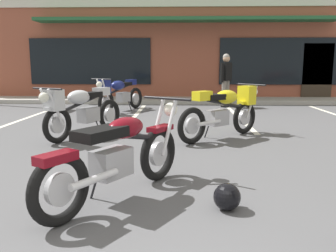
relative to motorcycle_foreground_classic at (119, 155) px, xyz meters
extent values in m
plane|color=#515154|center=(0.77, 1.18, -0.46)|extent=(80.00, 80.00, 0.00)
cube|color=#A8A59E|center=(0.77, 9.36, -0.39)|extent=(22.00, 1.80, 0.14)
cube|color=brown|center=(0.77, 12.97, 1.39)|extent=(17.74, 6.05, 3.70)
cube|color=beige|center=(0.77, 9.91, 3.09)|extent=(17.74, 0.06, 0.30)
cube|color=black|center=(-2.78, 9.90, 0.99)|extent=(4.54, 0.06, 1.70)
cube|color=black|center=(4.32, 9.90, 0.99)|extent=(4.54, 0.06, 1.70)
cube|color=#33281E|center=(5.65, 9.90, 0.59)|extent=(1.10, 0.06, 2.10)
cube|color=#235933|center=(0.77, 9.49, 2.44)|extent=(10.65, 0.90, 0.12)
cube|color=silver|center=(-3.30, 5.76, -0.46)|extent=(0.12, 4.80, 0.01)
cube|color=silver|center=(-0.58, 5.76, -0.46)|extent=(0.12, 4.80, 0.01)
cube|color=silver|center=(2.13, 5.76, -0.46)|extent=(0.12, 4.80, 0.01)
torus|color=black|center=(-0.39, -0.63, -0.14)|extent=(0.42, 0.60, 0.64)
cylinder|color=#B7B7BC|center=(-0.39, -0.63, -0.14)|extent=(0.20, 0.28, 0.29)
torus|color=black|center=(0.37, 0.59, -0.14)|extent=(0.42, 0.60, 0.64)
cylinder|color=#B7B7BC|center=(0.37, 0.59, -0.14)|extent=(0.20, 0.28, 0.29)
cylinder|color=silver|center=(0.34, 0.73, 0.18)|extent=(0.21, 0.30, 0.66)
cylinder|color=silver|center=(0.50, 0.63, 0.18)|extent=(0.21, 0.30, 0.66)
cylinder|color=black|center=(0.46, 0.75, 0.50)|extent=(0.58, 0.38, 0.03)
sphere|color=silver|center=(0.50, 0.81, 0.36)|extent=(0.23, 0.23, 0.17)
cube|color=maroon|center=(0.39, 0.63, 0.16)|extent=(0.31, 0.38, 0.06)
cube|color=#9E9EA3|center=(-0.06, -0.09, -0.06)|extent=(0.41, 0.47, 0.28)
cylinder|color=silver|center=(-0.13, -0.47, -0.10)|extent=(0.35, 0.50, 0.07)
cylinder|color=black|center=(0.05, 0.08, 0.18)|extent=(0.55, 0.83, 0.26)
ellipsoid|color=maroon|center=(0.06, 0.10, 0.26)|extent=(0.47, 0.54, 0.22)
cube|color=black|center=(-0.13, -0.21, 0.26)|extent=(0.51, 0.59, 0.10)
cube|color=maroon|center=(-0.40, -0.65, 0.14)|extent=(0.33, 0.39, 0.08)
cylinder|color=black|center=(-0.25, -0.05, -0.32)|extent=(0.13, 0.09, 0.29)
torus|color=black|center=(-0.77, 7.42, -0.14)|extent=(0.38, 0.62, 0.64)
cylinder|color=#B7B7BC|center=(-0.77, 7.42, -0.14)|extent=(0.18, 0.28, 0.29)
torus|color=black|center=(-1.42, 6.14, -0.14)|extent=(0.38, 0.62, 0.64)
cylinder|color=#B7B7BC|center=(-1.42, 6.14, -0.14)|extent=(0.18, 0.28, 0.29)
cylinder|color=silver|center=(-1.39, 6.01, 0.18)|extent=(0.19, 0.31, 0.66)
cylinder|color=silver|center=(-1.55, 6.09, 0.18)|extent=(0.19, 0.31, 0.66)
cylinder|color=black|center=(-1.50, 5.98, 0.50)|extent=(0.60, 0.33, 0.03)
sphere|color=silver|center=(-1.54, 5.91, 0.36)|extent=(0.23, 0.23, 0.17)
cube|color=navy|center=(-1.44, 6.10, 0.16)|extent=(0.29, 0.38, 0.06)
cube|color=#9E9EA3|center=(-1.06, 6.85, -0.06)|extent=(0.40, 0.47, 0.28)
cylinder|color=silver|center=(-1.02, 7.25, -0.10)|extent=(0.31, 0.52, 0.07)
cylinder|color=black|center=(-1.15, 6.67, 0.18)|extent=(0.48, 0.87, 0.26)
ellipsoid|color=navy|center=(-1.17, 6.64, 0.30)|extent=(0.50, 0.60, 0.26)
cube|color=navy|center=(-1.45, 6.09, 0.30)|extent=(0.36, 0.34, 0.36)
cube|color=black|center=(-1.02, 6.94, 0.32)|extent=(0.40, 0.47, 0.10)
cube|color=navy|center=(-0.88, 7.21, 0.36)|extent=(0.32, 0.38, 0.16)
cylinder|color=black|center=(-0.87, 6.83, -0.32)|extent=(0.13, 0.08, 0.29)
torus|color=black|center=(-0.86, 3.79, -0.14)|extent=(0.38, 0.62, 0.64)
cylinder|color=#B7B7BC|center=(-0.86, 3.79, -0.14)|extent=(0.18, 0.28, 0.29)
torus|color=black|center=(-1.51, 2.51, -0.14)|extent=(0.38, 0.62, 0.64)
cylinder|color=#B7B7BC|center=(-1.51, 2.51, -0.14)|extent=(0.18, 0.28, 0.29)
cylinder|color=silver|center=(-1.47, 2.38, 0.18)|extent=(0.19, 0.31, 0.66)
cylinder|color=silver|center=(-1.63, 2.46, 0.18)|extent=(0.19, 0.31, 0.66)
cylinder|color=black|center=(-1.59, 2.34, 0.50)|extent=(0.60, 0.33, 0.03)
sphere|color=silver|center=(-1.63, 2.27, 0.36)|extent=(0.23, 0.23, 0.17)
cube|color=silver|center=(-1.53, 2.47, 0.16)|extent=(0.29, 0.38, 0.06)
cube|color=#9E9EA3|center=(-1.15, 3.22, -0.06)|extent=(0.40, 0.47, 0.28)
cylinder|color=silver|center=(-1.10, 3.61, -0.10)|extent=(0.31, 0.52, 0.07)
cylinder|color=black|center=(-1.24, 3.04, 0.18)|extent=(0.48, 0.87, 0.26)
ellipsoid|color=silver|center=(-1.25, 3.00, 0.30)|extent=(0.50, 0.60, 0.26)
cube|color=silver|center=(-1.53, 2.46, 0.30)|extent=(0.36, 0.34, 0.36)
cube|color=black|center=(-1.10, 3.31, 0.32)|extent=(0.40, 0.47, 0.10)
cube|color=silver|center=(-0.96, 3.58, 0.36)|extent=(0.32, 0.38, 0.16)
cylinder|color=black|center=(-0.95, 3.20, -0.32)|extent=(0.13, 0.08, 0.29)
torus|color=black|center=(0.82, 2.52, -0.14)|extent=(0.54, 0.51, 0.64)
cylinder|color=#B7B7BC|center=(0.82, 2.52, -0.14)|extent=(0.25, 0.24, 0.29)
torus|color=black|center=(1.88, 3.49, -0.14)|extent=(0.54, 0.51, 0.64)
cylinder|color=#B7B7BC|center=(1.88, 3.49, -0.14)|extent=(0.25, 0.24, 0.29)
cylinder|color=silver|center=(1.89, 3.62, 0.18)|extent=(0.27, 0.25, 0.66)
cylinder|color=silver|center=(2.02, 3.49, 0.18)|extent=(0.27, 0.25, 0.66)
cylinder|color=black|center=(2.01, 3.61, 0.50)|extent=(0.47, 0.51, 0.03)
sphere|color=silver|center=(2.07, 3.66, 0.36)|extent=(0.24, 0.24, 0.17)
cube|color=yellow|center=(1.91, 3.51, 0.16)|extent=(0.36, 0.35, 0.06)
cube|color=#9E9EA3|center=(1.29, 2.95, -0.06)|extent=(0.46, 0.45, 0.28)
cylinder|color=silver|center=(1.11, 2.59, -0.10)|extent=(0.45, 0.42, 0.07)
cylinder|color=black|center=(1.44, 3.08, 0.18)|extent=(0.73, 0.68, 0.26)
ellipsoid|color=yellow|center=(1.47, 3.11, 0.30)|extent=(0.59, 0.57, 0.26)
cube|color=yellow|center=(1.92, 3.52, 0.30)|extent=(0.37, 0.37, 0.36)
cube|color=black|center=(1.22, 2.88, 0.32)|extent=(0.46, 0.45, 0.10)
cube|color=yellow|center=(1.00, 2.68, 0.36)|extent=(0.37, 0.36, 0.16)
cylinder|color=black|center=(1.12, 3.03, -0.32)|extent=(0.11, 0.12, 0.29)
cube|color=black|center=(2.14, 7.93, -0.42)|extent=(0.25, 0.22, 0.08)
cube|color=black|center=(2.02, 7.77, -0.42)|extent=(0.25, 0.22, 0.08)
cylinder|color=slate|center=(2.11, 7.95, 0.00)|extent=(0.21, 0.21, 0.80)
cylinder|color=slate|center=(1.99, 7.79, 0.00)|extent=(0.21, 0.21, 0.80)
cube|color=black|center=(2.05, 7.87, 0.66)|extent=(0.40, 0.44, 0.56)
cylinder|color=black|center=(2.19, 8.08, 0.62)|extent=(0.14, 0.14, 0.58)
cylinder|color=black|center=(1.90, 7.67, 0.62)|extent=(0.14, 0.14, 0.58)
sphere|color=tan|center=(2.05, 7.87, 1.06)|extent=(0.31, 0.31, 0.22)
sphere|color=gray|center=(2.04, 7.88, 1.11)|extent=(0.29, 0.29, 0.21)
sphere|color=black|center=(1.07, -0.27, -0.33)|extent=(0.26, 0.26, 0.26)
cube|color=black|center=(1.07, -0.16, -0.34)|extent=(0.18, 0.03, 0.09)
camera|label=1|loc=(0.63, -3.45, 0.91)|focal=37.82mm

